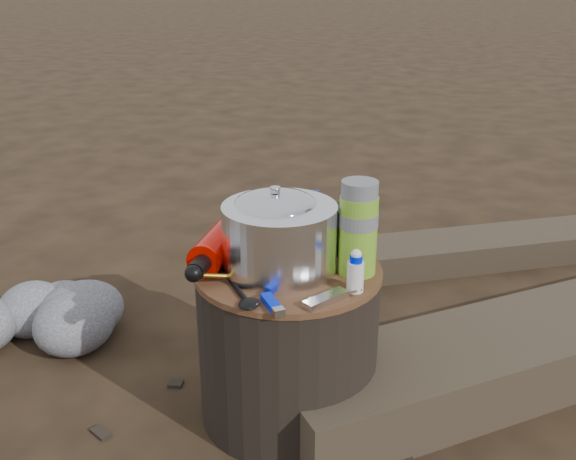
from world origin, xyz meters
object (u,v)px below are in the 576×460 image
(thermos, at_px, (358,228))
(travel_mug, at_px, (340,230))
(stump, at_px, (288,342))
(fuel_bottle, at_px, (221,241))
(camping_pot, at_px, (275,230))

(thermos, distance_m, travel_mug, 0.13)
(stump, height_order, fuel_bottle, fuel_bottle)
(camping_pot, height_order, fuel_bottle, camping_pot)
(fuel_bottle, xyz_separation_m, travel_mug, (0.26, 0.11, 0.02))
(thermos, bearing_deg, travel_mug, 121.16)
(stump, xyz_separation_m, camping_pot, (-0.03, 0.00, 0.28))
(camping_pot, relative_size, thermos, 0.85)
(camping_pot, distance_m, travel_mug, 0.18)
(camping_pot, height_order, thermos, thermos)
(stump, distance_m, camping_pot, 0.28)
(travel_mug, bearing_deg, camping_pot, -134.01)
(thermos, bearing_deg, fuel_bottle, -178.99)
(fuel_bottle, height_order, thermos, thermos)
(travel_mug, bearing_deg, thermos, -58.84)
(fuel_bottle, relative_size, travel_mug, 2.93)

